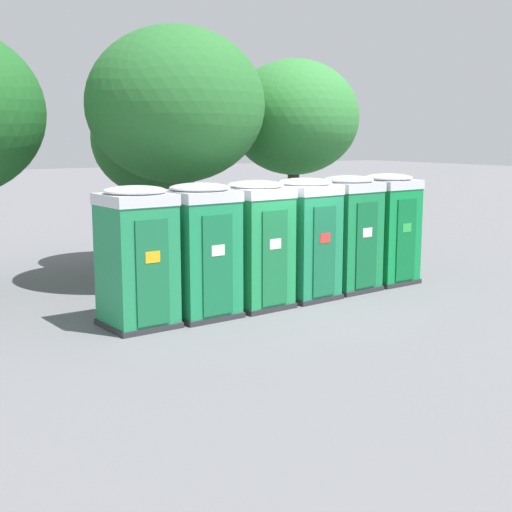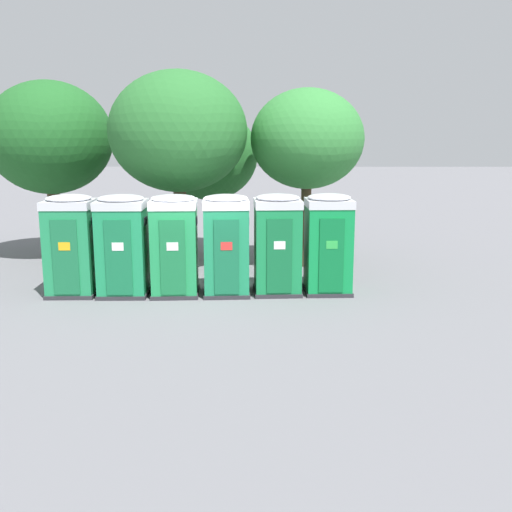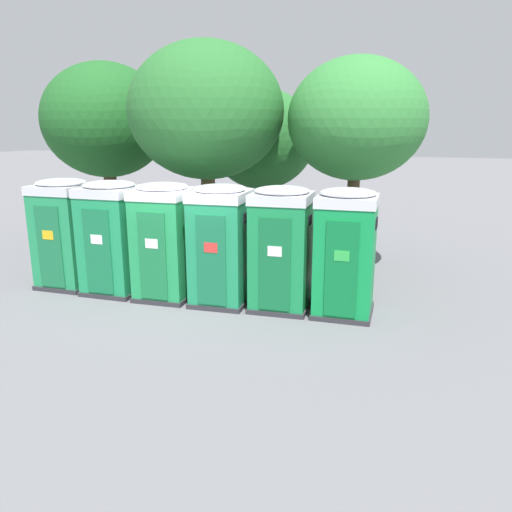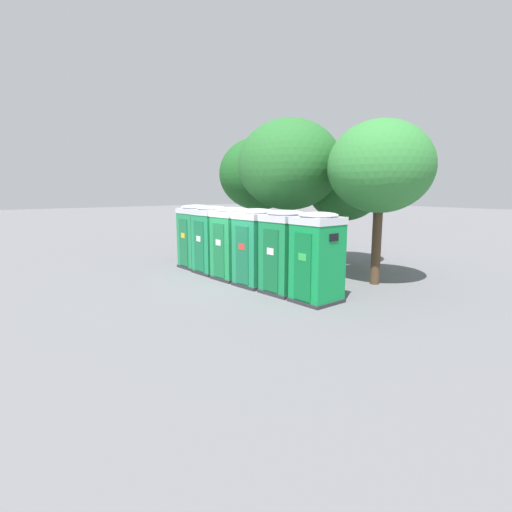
{
  "view_description": "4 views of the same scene",
  "coord_description": "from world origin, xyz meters",
  "px_view_note": "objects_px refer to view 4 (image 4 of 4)",
  "views": [
    {
      "loc": [
        -8.6,
        -11.7,
        3.42
      ],
      "look_at": [
        -0.6,
        -0.16,
        1.02
      ],
      "focal_mm": 50.0,
      "sensor_mm": 36.0,
      "label": 1
    },
    {
      "loc": [
        1.52,
        -14.93,
        4.01
      ],
      "look_at": [
        1.4,
        -0.08,
        0.97
      ],
      "focal_mm": 42.0,
      "sensor_mm": 36.0,
      "label": 2
    },
    {
      "loc": [
        4.66,
        -9.54,
        3.65
      ],
      "look_at": [
        1.42,
        -0.08,
        1.08
      ],
      "focal_mm": 35.0,
      "sensor_mm": 36.0,
      "label": 3
    },
    {
      "loc": [
        10.91,
        -7.92,
        3.16
      ],
      "look_at": [
        0.61,
        -0.11,
        0.97
      ],
      "focal_mm": 28.0,
      "sensor_mm": 36.0,
      "label": 4
    }
  ],
  "objects_px": {
    "street_tree_1": "(380,167)",
    "street_tree_2": "(289,165)",
    "street_tree_3": "(345,185)",
    "portapotty_5": "(317,257)",
    "portapotty_0": "(196,236)",
    "portapotty_1": "(212,239)",
    "portapotty_3": "(256,247)",
    "portapotty_4": "(285,252)",
    "street_tree_0": "(259,174)",
    "portapotty_2": "(232,243)"
  },
  "relations": [
    {
      "from": "street_tree_1",
      "to": "street_tree_2",
      "type": "bearing_deg",
      "value": -171.76
    },
    {
      "from": "street_tree_2",
      "to": "street_tree_3",
      "type": "xyz_separation_m",
      "value": [
        0.68,
        2.47,
        -0.74
      ]
    },
    {
      "from": "street_tree_2",
      "to": "portapotty_5",
      "type": "bearing_deg",
      "value": -32.27
    },
    {
      "from": "portapotty_0",
      "to": "street_tree_2",
      "type": "relative_size",
      "value": 0.44
    },
    {
      "from": "portapotty_1",
      "to": "street_tree_2",
      "type": "relative_size",
      "value": 0.44
    },
    {
      "from": "portapotty_5",
      "to": "street_tree_2",
      "type": "distance_m",
      "value": 5.58
    },
    {
      "from": "portapotty_0",
      "to": "street_tree_1",
      "type": "xyz_separation_m",
      "value": [
        6.13,
        3.39,
        2.56
      ]
    },
    {
      "from": "street_tree_3",
      "to": "portapotty_1",
      "type": "bearing_deg",
      "value": -108.19
    },
    {
      "from": "portapotty_3",
      "to": "portapotty_4",
      "type": "relative_size",
      "value": 1.0
    },
    {
      "from": "portapotty_1",
      "to": "street_tree_0",
      "type": "relative_size",
      "value": 0.45
    },
    {
      "from": "portapotty_5",
      "to": "portapotty_2",
      "type": "bearing_deg",
      "value": -176.27
    },
    {
      "from": "portapotty_3",
      "to": "street_tree_0",
      "type": "xyz_separation_m",
      "value": [
        -5.89,
        4.67,
        2.58
      ]
    },
    {
      "from": "portapotty_0",
      "to": "portapotty_5",
      "type": "xyz_separation_m",
      "value": [
        6.47,
        0.26,
        0.0
      ]
    },
    {
      "from": "portapotty_3",
      "to": "portapotty_2",
      "type": "bearing_deg",
      "value": -177.19
    },
    {
      "from": "portapotty_1",
      "to": "street_tree_1",
      "type": "height_order",
      "value": "street_tree_1"
    },
    {
      "from": "street_tree_0",
      "to": "portapotty_0",
      "type": "bearing_deg",
      "value": -67.03
    },
    {
      "from": "portapotty_1",
      "to": "portapotty_4",
      "type": "relative_size",
      "value": 1.0
    },
    {
      "from": "portapotty_1",
      "to": "street_tree_3",
      "type": "height_order",
      "value": "street_tree_3"
    },
    {
      "from": "portapotty_3",
      "to": "portapotty_0",
      "type": "bearing_deg",
      "value": -179.03
    },
    {
      "from": "portapotty_4",
      "to": "street_tree_3",
      "type": "xyz_separation_m",
      "value": [
        -2.12,
        5.13,
        2.03
      ]
    },
    {
      "from": "portapotty_3",
      "to": "street_tree_2",
      "type": "bearing_deg",
      "value": 118.59
    },
    {
      "from": "portapotty_2",
      "to": "street_tree_3",
      "type": "xyz_separation_m",
      "value": [
        0.46,
        5.31,
        2.03
      ]
    },
    {
      "from": "portapotty_2",
      "to": "portapotty_3",
      "type": "relative_size",
      "value": 1.0
    },
    {
      "from": "portapotty_0",
      "to": "street_tree_3",
      "type": "height_order",
      "value": "street_tree_3"
    },
    {
      "from": "portapotty_2",
      "to": "street_tree_3",
      "type": "height_order",
      "value": "street_tree_3"
    },
    {
      "from": "portapotty_2",
      "to": "street_tree_1",
      "type": "relative_size",
      "value": 0.48
    },
    {
      "from": "portapotty_5",
      "to": "portapotty_4",
      "type": "bearing_deg",
      "value": -177.0
    },
    {
      "from": "portapotty_5",
      "to": "street_tree_3",
      "type": "xyz_separation_m",
      "value": [
        -3.42,
        5.06,
        2.03
      ]
    },
    {
      "from": "portapotty_0",
      "to": "street_tree_0",
      "type": "xyz_separation_m",
      "value": [
        -2.01,
        4.73,
        2.58
      ]
    },
    {
      "from": "portapotty_0",
      "to": "portapotty_3",
      "type": "bearing_deg",
      "value": 0.97
    },
    {
      "from": "portapotty_2",
      "to": "street_tree_1",
      "type": "bearing_deg",
      "value": 43.73
    },
    {
      "from": "portapotty_0",
      "to": "portapotty_2",
      "type": "xyz_separation_m",
      "value": [
        2.59,
        0.0,
        0.0
      ]
    },
    {
      "from": "portapotty_0",
      "to": "portapotty_3",
      "type": "xyz_separation_m",
      "value": [
        3.88,
        0.07,
        0.0
      ]
    },
    {
      "from": "street_tree_2",
      "to": "street_tree_3",
      "type": "relative_size",
      "value": 1.21
    },
    {
      "from": "portapotty_5",
      "to": "street_tree_2",
      "type": "xyz_separation_m",
      "value": [
        -4.1,
        2.59,
        2.77
      ]
    },
    {
      "from": "street_tree_3",
      "to": "portapotty_0",
      "type": "bearing_deg",
      "value": -119.87
    },
    {
      "from": "portapotty_4",
      "to": "street_tree_1",
      "type": "height_order",
      "value": "street_tree_1"
    },
    {
      "from": "portapotty_0",
      "to": "portapotty_5",
      "type": "distance_m",
      "value": 6.47
    },
    {
      "from": "portapotty_4",
      "to": "street_tree_0",
      "type": "relative_size",
      "value": 0.45
    },
    {
      "from": "portapotty_2",
      "to": "portapotty_5",
      "type": "distance_m",
      "value": 3.88
    },
    {
      "from": "portapotty_2",
      "to": "street_tree_0",
      "type": "bearing_deg",
      "value": 134.18
    },
    {
      "from": "portapotty_1",
      "to": "portapotty_5",
      "type": "bearing_deg",
      "value": 3.15
    },
    {
      "from": "portapotty_0",
      "to": "street_tree_2",
      "type": "bearing_deg",
      "value": 50.16
    },
    {
      "from": "portapotty_0",
      "to": "portapotty_3",
      "type": "distance_m",
      "value": 3.88
    },
    {
      "from": "portapotty_3",
      "to": "portapotty_5",
      "type": "relative_size",
      "value": 1.0
    },
    {
      "from": "portapotty_0",
      "to": "portapotty_1",
      "type": "height_order",
      "value": "same"
    },
    {
      "from": "portapotty_5",
      "to": "portapotty_0",
      "type": "bearing_deg",
      "value": -177.74
    },
    {
      "from": "portapotty_2",
      "to": "street_tree_2",
      "type": "xyz_separation_m",
      "value": [
        -0.22,
        2.84,
        2.77
      ]
    },
    {
      "from": "portapotty_4",
      "to": "street_tree_2",
      "type": "relative_size",
      "value": 0.44
    },
    {
      "from": "portapotty_0",
      "to": "street_tree_2",
      "type": "height_order",
      "value": "street_tree_2"
    }
  ]
}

